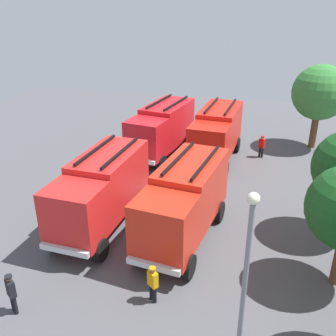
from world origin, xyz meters
name	(u,v)px	position (x,y,z in m)	size (l,w,h in m)	color
ground_plane	(168,188)	(0.00, 0.00, 0.00)	(48.21, 48.21, 0.00)	#4C4C51
fire_truck_0	(162,128)	(-5.26, -1.87, 2.15)	(7.50, 3.69, 3.88)	red
fire_truck_1	(101,189)	(4.92, -2.18, 2.15)	(7.32, 3.08, 3.88)	red
fire_truck_2	(217,132)	(-5.23, 2.19, 2.15)	(7.35, 3.15, 3.88)	red
fire_truck_3	(184,200)	(4.99, 2.11, 2.15)	(7.45, 3.49, 3.88)	red
firefighter_0	(153,283)	(9.49, 1.90, 0.90)	(0.44, 0.48, 1.61)	black
firefighter_1	(11,292)	(11.40, -3.01, 0.96)	(0.43, 0.48, 1.72)	black
firefighter_2	(262,146)	(-6.70, 5.38, 0.92)	(0.41, 0.48, 1.65)	black
tree_0	(320,93)	(-9.91, 9.21, 4.35)	(4.17, 4.17, 6.46)	brown
traffic_cone_0	(183,186)	(-0.01, 0.94, 0.29)	(0.41, 0.41, 0.58)	#F2600C
lamppost	(246,269)	(11.27, 5.36, 3.66)	(0.36, 0.36, 6.21)	slate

